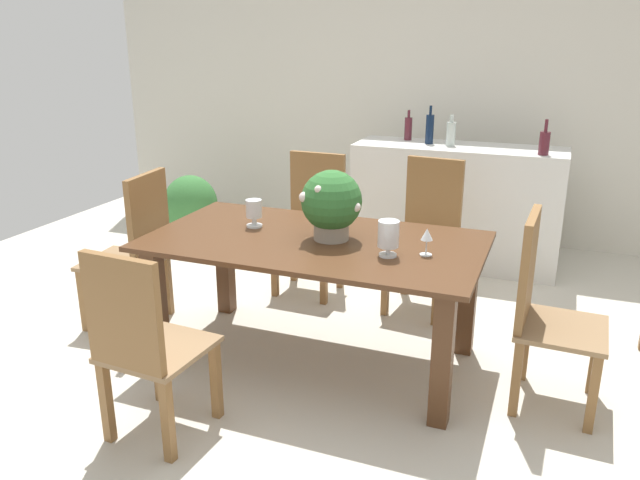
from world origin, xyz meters
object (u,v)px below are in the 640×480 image
at_px(wine_bottle_tall, 451,133).
at_px(wine_bottle_dark, 544,142).
at_px(chair_far_right, 428,229).
at_px(chair_near_left, 143,341).
at_px(flower_centerpiece, 331,203).
at_px(kitchen_counter, 456,205).
at_px(wine_glass, 427,236).
at_px(wine_bottle_green, 430,129).
at_px(potted_plant_floor, 191,206).
at_px(chair_head_end, 137,245).
at_px(chair_foot_end, 543,304).
at_px(chair_far_left, 313,217).
at_px(wine_bottle_clear, 408,128).
at_px(crystal_vase_center_near, 254,211).
at_px(dining_table, 315,262).
at_px(crystal_vase_left, 388,235).

distance_m(wine_bottle_tall, wine_bottle_dark, 0.72).
relative_size(chair_far_right, chair_near_left, 1.07).
bearing_deg(flower_centerpiece, chair_near_left, -116.06).
distance_m(kitchen_counter, wine_bottle_tall, 0.59).
distance_m(wine_glass, wine_bottle_green, 2.07).
distance_m(kitchen_counter, potted_plant_floor, 2.37).
bearing_deg(potted_plant_floor, chair_head_end, -67.97).
bearing_deg(chair_foot_end, kitchen_counter, 23.76).
height_order(flower_centerpiece, wine_bottle_green, wine_bottle_green).
height_order(chair_far_left, wine_bottle_clear, wine_bottle_clear).
height_order(flower_centerpiece, kitchen_counter, flower_centerpiece).
distance_m(chair_near_left, flower_centerpiece, 1.24).
height_order(chair_foot_end, potted_plant_floor, chair_foot_end).
height_order(kitchen_counter, wine_bottle_tall, wine_bottle_tall).
bearing_deg(crystal_vase_center_near, wine_bottle_green, 71.43).
xyz_separation_m(wine_bottle_green, wine_bottle_dark, (0.89, -0.18, -0.03)).
xyz_separation_m(chair_far_right, flower_centerpiece, (-0.34, -0.99, 0.40)).
distance_m(dining_table, chair_far_left, 1.10).
xyz_separation_m(chair_far_left, chair_far_right, (0.84, 0.01, -0.00)).
bearing_deg(kitchen_counter, wine_bottle_clear, 162.84).
bearing_deg(dining_table, chair_far_left, 112.35).
height_order(flower_centerpiece, crystal_vase_left, flower_centerpiece).
distance_m(chair_near_left, potted_plant_floor, 3.03).
bearing_deg(wine_glass, chair_far_left, 135.02).
height_order(chair_far_right, potted_plant_floor, chair_far_right).
bearing_deg(potted_plant_floor, chair_far_right, -14.92).
relative_size(chair_head_end, kitchen_counter, 0.61).
relative_size(crystal_vase_left, crystal_vase_center_near, 1.15).
bearing_deg(kitchen_counter, chair_foot_end, -68.65).
distance_m(crystal_vase_center_near, wine_bottle_green, 2.00).
relative_size(chair_head_end, potted_plant_floor, 1.66).
bearing_deg(dining_table, kitchen_counter, 76.54).
bearing_deg(flower_centerpiece, kitchen_counter, 78.81).
bearing_deg(crystal_vase_left, flower_centerpiece, 157.21).
bearing_deg(chair_foot_end, wine_bottle_clear, 32.69).
height_order(chair_head_end, wine_bottle_green, wine_bottle_green).
distance_m(crystal_vase_left, kitchen_counter, 2.10).
bearing_deg(wine_bottle_clear, wine_bottle_tall, -22.83).
bearing_deg(kitchen_counter, dining_table, -103.46).
bearing_deg(chair_far_left, wine_bottle_green, 57.60).
xyz_separation_m(chair_far_left, wine_bottle_clear, (0.42, 1.08, 0.52)).
bearing_deg(chair_far_right, crystal_vase_center_near, -126.59).
height_order(wine_glass, wine_bottle_dark, wine_bottle_dark).
height_order(crystal_vase_left, wine_glass, crystal_vase_left).
bearing_deg(chair_head_end, crystal_vase_center_near, 90.67).
bearing_deg(wine_bottle_tall, chair_foot_end, -66.56).
distance_m(chair_far_right, chair_head_end, 1.94).
height_order(flower_centerpiece, wine_glass, flower_centerpiece).
bearing_deg(chair_far_right, wine_glass, -73.55).
xyz_separation_m(chair_foot_end, crystal_vase_center_near, (-1.65, 0.08, 0.29)).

